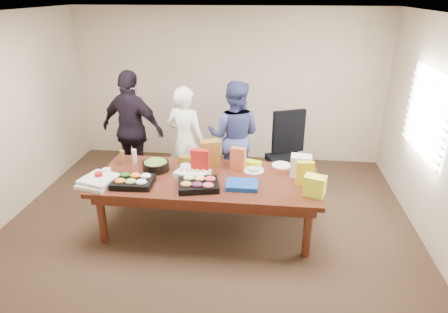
# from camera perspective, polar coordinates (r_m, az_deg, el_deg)

# --- Properties ---
(floor) EXTENTS (5.50, 5.00, 0.02)m
(floor) POSITION_cam_1_polar(r_m,az_deg,el_deg) (5.39, -2.32, -10.36)
(floor) COLOR #47301E
(floor) RESTS_ON ground
(ceiling) EXTENTS (5.50, 5.00, 0.02)m
(ceiling) POSITION_cam_1_polar(r_m,az_deg,el_deg) (4.50, -2.91, 19.92)
(ceiling) COLOR white
(ceiling) RESTS_ON wall_back
(wall_back) EXTENTS (5.50, 0.04, 2.70)m
(wall_back) POSITION_cam_1_polar(r_m,az_deg,el_deg) (7.16, 0.59, 10.10)
(wall_back) COLOR beige
(wall_back) RESTS_ON floor
(wall_front) EXTENTS (5.50, 0.04, 2.70)m
(wall_front) POSITION_cam_1_polar(r_m,az_deg,el_deg) (2.62, -11.47, -15.28)
(wall_front) COLOR beige
(wall_front) RESTS_ON floor
(wall_right) EXTENTS (0.04, 5.00, 2.70)m
(wall_right) POSITION_cam_1_polar(r_m,az_deg,el_deg) (5.13, 29.38, 1.77)
(wall_right) COLOR beige
(wall_right) RESTS_ON floor
(window_panel) EXTENTS (0.03, 1.40, 1.10)m
(window_panel) POSITION_cam_1_polar(r_m,az_deg,el_deg) (5.61, 27.25, 5.44)
(window_panel) COLOR white
(window_panel) RESTS_ON wall_right
(window_blinds) EXTENTS (0.04, 1.36, 1.00)m
(window_blinds) POSITION_cam_1_polar(r_m,az_deg,el_deg) (5.59, 26.87, 5.47)
(window_blinds) COLOR beige
(window_blinds) RESTS_ON wall_right
(conference_table) EXTENTS (2.80, 1.20, 0.75)m
(conference_table) POSITION_cam_1_polar(r_m,az_deg,el_deg) (5.18, -2.39, -6.81)
(conference_table) COLOR #4C1C0F
(conference_table) RESTS_ON floor
(office_chair) EXTENTS (0.81, 0.81, 1.22)m
(office_chair) POSITION_cam_1_polar(r_m,az_deg,el_deg) (6.03, 9.17, -0.11)
(office_chair) COLOR black
(office_chair) RESTS_ON floor
(person_center) EXTENTS (0.71, 0.58, 1.68)m
(person_center) POSITION_cam_1_polar(r_m,az_deg,el_deg) (5.99, -5.53, 2.25)
(person_center) COLOR white
(person_center) RESTS_ON floor
(person_right) EXTENTS (0.89, 0.72, 1.73)m
(person_right) POSITION_cam_1_polar(r_m,az_deg,el_deg) (6.09, 1.47, 2.95)
(person_right) COLOR #3F4985
(person_right) RESTS_ON floor
(person_left) EXTENTS (1.17, 0.75, 1.85)m
(person_left) POSITION_cam_1_polar(r_m,az_deg,el_deg) (6.34, -13.04, 3.79)
(person_left) COLOR black
(person_left) RESTS_ON floor
(veggie_tray) EXTENTS (0.49, 0.39, 0.07)m
(veggie_tray) POSITION_cam_1_polar(r_m,az_deg,el_deg) (4.94, -12.95, -3.60)
(veggie_tray) COLOR black
(veggie_tray) RESTS_ON conference_table
(fruit_tray) EXTENTS (0.55, 0.47, 0.07)m
(fruit_tray) POSITION_cam_1_polar(r_m,az_deg,el_deg) (4.75, -3.71, -4.13)
(fruit_tray) COLOR black
(fruit_tray) RESTS_ON conference_table
(sheet_cake) EXTENTS (0.47, 0.41, 0.07)m
(sheet_cake) POSITION_cam_1_polar(r_m,az_deg,el_deg) (5.05, -4.60, -2.48)
(sheet_cake) COLOR silver
(sheet_cake) RESTS_ON conference_table
(salad_bowl) EXTENTS (0.37, 0.37, 0.11)m
(salad_bowl) POSITION_cam_1_polar(r_m,az_deg,el_deg) (5.27, -9.82, -1.34)
(salad_bowl) COLOR black
(salad_bowl) RESTS_ON conference_table
(chip_bag_blue) EXTENTS (0.38, 0.29, 0.06)m
(chip_bag_blue) POSITION_cam_1_polar(r_m,az_deg,el_deg) (4.77, 2.62, -4.12)
(chip_bag_blue) COLOR #123EA1
(chip_bag_blue) RESTS_ON conference_table
(chip_bag_red) EXTENTS (0.23, 0.11, 0.33)m
(chip_bag_red) POSITION_cam_1_polar(r_m,az_deg,el_deg) (5.06, -3.45, -0.77)
(chip_bag_red) COLOR #A61811
(chip_bag_red) RESTS_ON conference_table
(chip_bag_yellow) EXTENTS (0.21, 0.10, 0.30)m
(chip_bag_yellow) POSITION_cam_1_polar(r_m,az_deg,el_deg) (4.87, 11.59, -2.39)
(chip_bag_yellow) COLOR yellow
(chip_bag_yellow) RESTS_ON conference_table
(chip_bag_orange) EXTENTS (0.21, 0.13, 0.30)m
(chip_bag_orange) POSITION_cam_1_polar(r_m,az_deg,el_deg) (5.18, 2.04, -0.32)
(chip_bag_orange) COLOR #CB5C32
(chip_bag_orange) RESTS_ON conference_table
(mayo_jar) EXTENTS (0.11, 0.11, 0.14)m
(mayo_jar) POSITION_cam_1_polar(r_m,az_deg,el_deg) (5.28, -4.08, -0.86)
(mayo_jar) COLOR white
(mayo_jar) RESTS_ON conference_table
(mustard_bottle) EXTENTS (0.07, 0.07, 0.17)m
(mustard_bottle) POSITION_cam_1_polar(r_m,az_deg,el_deg) (5.38, 1.72, -0.15)
(mustard_bottle) COLOR #D78E02
(mustard_bottle) RESTS_ON conference_table
(dressing_bottle) EXTENTS (0.07, 0.07, 0.19)m
(dressing_bottle) POSITION_cam_1_polar(r_m,az_deg,el_deg) (5.53, -14.44, -0.10)
(dressing_bottle) COLOR brown
(dressing_bottle) RESTS_ON conference_table
(ranch_bottle) EXTENTS (0.07, 0.07, 0.19)m
(ranch_bottle) POSITION_cam_1_polar(r_m,az_deg,el_deg) (5.53, -12.79, 0.05)
(ranch_bottle) COLOR silver
(ranch_bottle) RESTS_ON conference_table
(banana_bunch) EXTENTS (0.24, 0.19, 0.07)m
(banana_bunch) POSITION_cam_1_polar(r_m,az_deg,el_deg) (5.32, 4.15, -1.04)
(banana_bunch) COLOR #D4DC09
(banana_bunch) RESTS_ON conference_table
(bread_loaf) EXTENTS (0.31, 0.17, 0.12)m
(bread_loaf) POSITION_cam_1_polar(r_m,az_deg,el_deg) (5.38, -4.91, -0.56)
(bread_loaf) COLOR brown
(bread_loaf) RESTS_ON conference_table
(kraft_bag) EXTENTS (0.30, 0.23, 0.34)m
(kraft_bag) POSITION_cam_1_polar(r_m,az_deg,el_deg) (5.31, -2.00, 0.53)
(kraft_bag) COLOR olive
(kraft_bag) RESTS_ON conference_table
(red_cup) EXTENTS (0.11, 0.11, 0.13)m
(red_cup) POSITION_cam_1_polar(r_m,az_deg,el_deg) (5.10, -17.58, -2.91)
(red_cup) COLOR red
(red_cup) RESTS_ON conference_table
(clear_cup_a) EXTENTS (0.09, 0.09, 0.11)m
(clear_cup_a) POSITION_cam_1_polar(r_m,az_deg,el_deg) (5.23, -16.62, -2.24)
(clear_cup_a) COLOR white
(clear_cup_a) RESTS_ON conference_table
(clear_cup_b) EXTENTS (0.08, 0.08, 0.11)m
(clear_cup_b) POSITION_cam_1_polar(r_m,az_deg,el_deg) (5.22, -16.37, -2.25)
(clear_cup_b) COLOR white
(clear_cup_b) RESTS_ON conference_table
(pizza_box_lower) EXTENTS (0.46, 0.46, 0.04)m
(pizza_box_lower) POSITION_cam_1_polar(r_m,az_deg,el_deg) (5.06, -17.84, -3.70)
(pizza_box_lower) COLOR white
(pizza_box_lower) RESTS_ON conference_table
(pizza_box_upper) EXTENTS (0.48, 0.48, 0.04)m
(pizza_box_upper) POSITION_cam_1_polar(r_m,az_deg,el_deg) (5.06, -17.57, -3.12)
(pizza_box_upper) COLOR silver
(pizza_box_upper) RESTS_ON pizza_box_lower
(plate_a) EXTENTS (0.33, 0.33, 0.02)m
(plate_a) POSITION_cam_1_polar(r_m,az_deg,el_deg) (5.20, 4.29, -2.01)
(plate_a) COLOR white
(plate_a) RESTS_ON conference_table
(plate_b) EXTENTS (0.26, 0.26, 0.02)m
(plate_b) POSITION_cam_1_polar(r_m,az_deg,el_deg) (5.39, 8.29, -1.24)
(plate_b) COLOR white
(plate_b) RESTS_ON conference_table
(dip_bowl_a) EXTENTS (0.16, 0.16, 0.06)m
(dip_bowl_a) POSITION_cam_1_polar(r_m,az_deg,el_deg) (5.16, 4.32, -1.94)
(dip_bowl_a) COLOR beige
(dip_bowl_a) RESTS_ON conference_table
(dip_bowl_b) EXTENTS (0.16, 0.16, 0.06)m
(dip_bowl_b) POSITION_cam_1_polar(r_m,az_deg,el_deg) (5.27, -5.57, -1.45)
(dip_bowl_b) COLOR beige
(dip_bowl_b) RESTS_ON conference_table
(grocery_bag_white) EXTENTS (0.27, 0.21, 0.27)m
(grocery_bag_white) POSITION_cam_1_polar(r_m,az_deg,el_deg) (5.09, 11.03, -1.34)
(grocery_bag_white) COLOR white
(grocery_bag_white) RESTS_ON conference_table
(grocery_bag_yellow) EXTENTS (0.28, 0.24, 0.24)m
(grocery_bag_yellow) POSITION_cam_1_polar(r_m,az_deg,el_deg) (4.66, 12.94, -4.13)
(grocery_bag_yellow) COLOR #EDFF30
(grocery_bag_yellow) RESTS_ON conference_table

